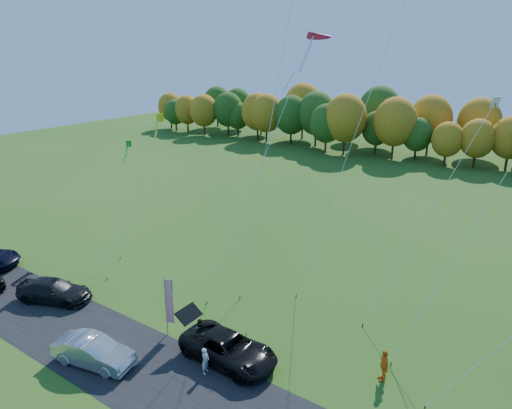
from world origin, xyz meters
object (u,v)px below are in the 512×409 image
Objects in this scene: black_suv at (228,348)px; silver_sedan at (93,352)px; person_east at (384,365)px; feather_flag at (168,301)px.

black_suv is 1.22× the size of silver_sedan.
person_east reaches higher than black_suv.
person_east is at bearing 15.75° from feather_flag.
silver_sedan is 1.22× the size of feather_flag.
person_east is (7.83, 3.41, 0.11)m from black_suv.
person_east is 12.89m from feather_flag.
feather_flag is (-4.50, -0.07, 1.60)m from black_suv.
black_suv is at bearing -100.87° from person_east.
feather_flag reaches higher than black_suv.
feather_flag is at bearing -32.92° from silver_sedan.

